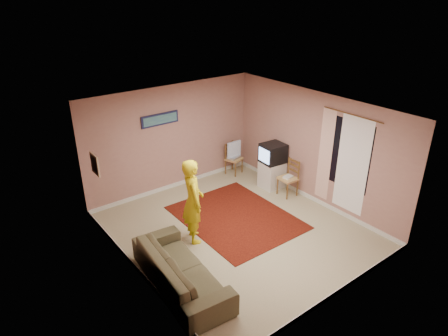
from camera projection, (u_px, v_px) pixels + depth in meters
ground at (236, 230)px, 8.35m from camera, size 5.00×5.00×0.00m
wall_back at (172, 139)px, 9.61m from camera, size 4.50×0.02×2.60m
wall_front at (342, 232)px, 6.00m from camera, size 4.50×0.02×2.60m
wall_left at (131, 210)px, 6.57m from camera, size 0.02×5.00×2.60m
wall_right at (314, 148)px, 9.04m from camera, size 0.02×5.00×2.60m
ceiling at (238, 110)px, 7.26m from camera, size 4.50×5.00×0.02m
baseboard_back at (175, 185)px, 10.13m from camera, size 4.50×0.02×0.10m
baseboard_front at (332, 295)px, 6.54m from camera, size 4.50×0.02×0.10m
baseboard_left at (139, 271)px, 7.10m from camera, size 0.02×5.00×0.10m
baseboard_right at (309, 197)px, 9.56m from camera, size 0.02×5.00×0.10m
window at (348, 154)px, 8.33m from camera, size 0.01×1.10×1.50m
curtain_sheer at (352, 166)px, 8.30m from camera, size 0.01×0.75×2.10m
curtain_floral at (325, 155)px, 8.79m from camera, size 0.01×0.35×2.10m
curtain_rod at (352, 115)px, 7.94m from camera, size 0.02×1.40×0.02m
picture_back at (160, 119)px, 9.19m from camera, size 0.95×0.04×0.28m
picture_left at (95, 164)px, 7.63m from camera, size 0.04×0.38×0.42m
area_rug at (236, 217)px, 8.80m from camera, size 2.16×2.69×0.01m
tv_cabinet at (272, 174)px, 10.01m from camera, size 0.53×0.49×0.68m
crt_tv at (273, 153)px, 9.76m from camera, size 0.59×0.53×0.48m
chair_a at (234, 155)px, 10.65m from camera, size 0.49×0.48×0.47m
dvd_player at (234, 157)px, 10.67m from camera, size 0.40×0.33×0.06m
blue_throw at (234, 149)px, 10.57m from camera, size 0.42×0.05×0.44m
chair_b at (288, 174)px, 9.53m from camera, size 0.40×0.42×0.49m
game_console at (288, 177)px, 9.56m from camera, size 0.24×0.19×0.05m
sofa at (181, 269)px, 6.70m from camera, size 1.08×2.32×0.66m
person at (193, 201)px, 7.72m from camera, size 0.61×0.74×1.74m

